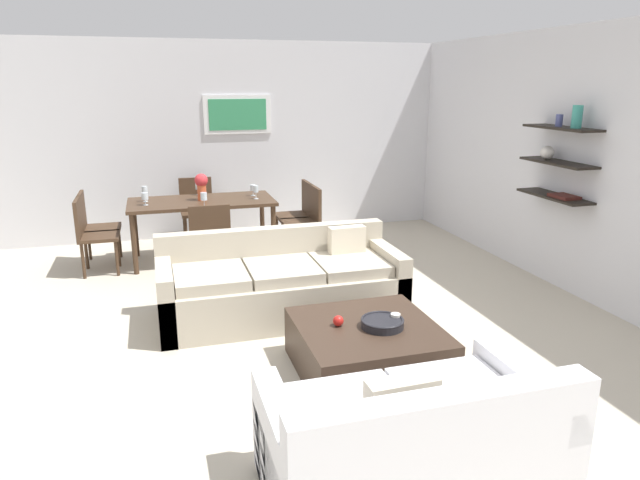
# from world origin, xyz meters

# --- Properties ---
(ground_plane) EXTENTS (18.00, 18.00, 0.00)m
(ground_plane) POSITION_xyz_m (0.00, 0.00, 0.00)
(ground_plane) COLOR #BCB29E
(back_wall_unit) EXTENTS (8.40, 0.09, 2.70)m
(back_wall_unit) POSITION_xyz_m (0.30, 3.53, 1.35)
(back_wall_unit) COLOR silver
(back_wall_unit) RESTS_ON ground
(right_wall_shelf_unit) EXTENTS (0.34, 8.20, 2.70)m
(right_wall_shelf_unit) POSITION_xyz_m (3.03, 0.59, 1.35)
(right_wall_shelf_unit) COLOR silver
(right_wall_shelf_unit) RESTS_ON ground
(sofa_beige) EXTENTS (2.25, 0.90, 0.78)m
(sofa_beige) POSITION_xyz_m (-0.04, 0.34, 0.29)
(sofa_beige) COLOR #B2A893
(sofa_beige) RESTS_ON ground
(loveseat_white) EXTENTS (1.55, 0.90, 0.78)m
(loveseat_white) POSITION_xyz_m (0.09, -2.25, 0.29)
(loveseat_white) COLOR white
(loveseat_white) RESTS_ON ground
(coffee_table) EXTENTS (1.04, 1.06, 0.38)m
(coffee_table) POSITION_xyz_m (0.34, -0.93, 0.19)
(coffee_table) COLOR #38281E
(coffee_table) RESTS_ON ground
(decorative_bowl) EXTENTS (0.33, 0.33, 0.07)m
(decorative_bowl) POSITION_xyz_m (0.43, -0.99, 0.42)
(decorative_bowl) COLOR black
(decorative_bowl) RESTS_ON coffee_table
(candle_jar) EXTENTS (0.07, 0.07, 0.08)m
(candle_jar) POSITION_xyz_m (0.56, -0.95, 0.42)
(candle_jar) COLOR silver
(candle_jar) RESTS_ON coffee_table
(apple_on_coffee_table) EXTENTS (0.08, 0.08, 0.08)m
(apple_on_coffee_table) POSITION_xyz_m (0.12, -0.88, 0.42)
(apple_on_coffee_table) COLOR red
(apple_on_coffee_table) RESTS_ON coffee_table
(dining_table) EXTENTS (1.75, 0.86, 0.75)m
(dining_table) POSITION_xyz_m (-0.58, 2.35, 0.68)
(dining_table) COLOR #422D1E
(dining_table) RESTS_ON ground
(dining_chair_right_near) EXTENTS (0.44, 0.44, 0.88)m
(dining_chair_right_near) POSITION_xyz_m (0.70, 2.16, 0.50)
(dining_chair_right_near) COLOR #422D1E
(dining_chair_right_near) RESTS_ON ground
(dining_chair_right_far) EXTENTS (0.44, 0.44, 0.88)m
(dining_chair_right_far) POSITION_xyz_m (0.70, 2.54, 0.50)
(dining_chair_right_far) COLOR #422D1E
(dining_chair_right_far) RESTS_ON ground
(dining_chair_foot) EXTENTS (0.44, 0.44, 0.88)m
(dining_chair_foot) POSITION_xyz_m (-0.58, 1.51, 0.50)
(dining_chair_foot) COLOR #422D1E
(dining_chair_foot) RESTS_ON ground
(dining_chair_head) EXTENTS (0.44, 0.44, 0.88)m
(dining_chair_head) POSITION_xyz_m (-0.58, 3.18, 0.50)
(dining_chair_head) COLOR #422D1E
(dining_chair_head) RESTS_ON ground
(dining_chair_left_near) EXTENTS (0.44, 0.44, 0.88)m
(dining_chair_left_near) POSITION_xyz_m (-1.86, 2.16, 0.50)
(dining_chair_left_near) COLOR #422D1E
(dining_chair_left_near) RESTS_ON ground
(dining_chair_left_far) EXTENTS (0.44, 0.44, 0.88)m
(dining_chair_left_far) POSITION_xyz_m (-1.86, 2.54, 0.50)
(dining_chair_left_far) COLOR #422D1E
(dining_chair_left_far) RESTS_ON ground
(wine_glass_right_near) EXTENTS (0.06, 0.06, 0.17)m
(wine_glass_right_near) POSITION_xyz_m (0.07, 2.24, 0.87)
(wine_glass_right_near) COLOR silver
(wine_glass_right_near) RESTS_ON dining_table
(wine_glass_left_far) EXTENTS (0.07, 0.07, 0.19)m
(wine_glass_left_far) POSITION_xyz_m (-1.24, 2.45, 0.88)
(wine_glass_left_far) COLOR silver
(wine_glass_left_far) RESTS_ON dining_table
(wine_glass_left_near) EXTENTS (0.08, 0.08, 0.15)m
(wine_glass_left_near) POSITION_xyz_m (-1.24, 2.24, 0.85)
(wine_glass_left_near) COLOR silver
(wine_glass_left_near) RESTS_ON dining_table
(wine_glass_foot) EXTENTS (0.07, 0.07, 0.16)m
(wine_glass_foot) POSITION_xyz_m (-0.58, 1.98, 0.86)
(wine_glass_foot) COLOR silver
(wine_glass_foot) RESTS_ON dining_table
(wine_glass_head) EXTENTS (0.08, 0.08, 0.17)m
(wine_glass_head) POSITION_xyz_m (-0.58, 2.72, 0.87)
(wine_glass_head) COLOR silver
(wine_glass_head) RESTS_ON dining_table
(wine_glass_right_far) EXTENTS (0.07, 0.07, 0.14)m
(wine_glass_right_far) POSITION_xyz_m (0.07, 2.45, 0.85)
(wine_glass_right_far) COLOR silver
(wine_glass_right_far) RESTS_ON dining_table
(centerpiece_vase) EXTENTS (0.16, 0.16, 0.33)m
(centerpiece_vase) POSITION_xyz_m (-0.57, 2.35, 0.94)
(centerpiece_vase) COLOR #D85933
(centerpiece_vase) RESTS_ON dining_table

